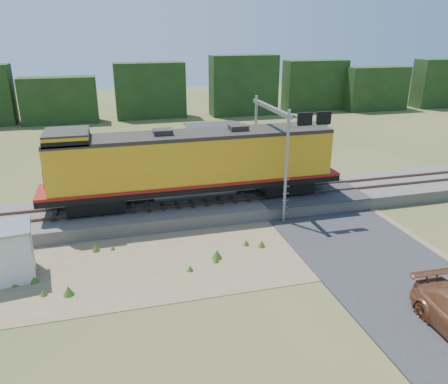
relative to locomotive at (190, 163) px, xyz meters
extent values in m
plane|color=#475123|center=(0.82, -6.00, -3.32)|extent=(140.00, 140.00, 0.00)
cube|color=slate|center=(0.82, 0.00, -2.92)|extent=(70.00, 5.00, 0.80)
cube|color=brown|center=(0.82, -0.72, -2.44)|extent=(70.00, 0.10, 0.16)
cube|color=brown|center=(0.82, 0.72, -2.44)|extent=(70.00, 0.10, 0.16)
cube|color=#8C7754|center=(-1.18, -5.50, -3.31)|extent=(26.00, 8.00, 0.03)
cube|color=#38383A|center=(7.82, 0.00, -2.49)|extent=(7.00, 5.20, 0.06)
cube|color=#38383A|center=(7.82, 16.00, -3.28)|extent=(7.00, 24.00, 0.08)
cube|color=#1A3212|center=(0.82, 32.00, -0.07)|extent=(36.00, 3.00, 6.50)
cube|color=#1A3212|center=(40.82, 32.00, -0.32)|extent=(50.00, 3.00, 6.00)
cube|color=black|center=(-5.76, 0.00, -1.95)|extent=(3.34, 2.13, 0.84)
cube|color=black|center=(6.30, 0.00, -1.95)|extent=(3.34, 2.13, 0.84)
cube|color=black|center=(0.27, 0.00, -1.36)|extent=(18.56, 2.78, 0.33)
cylinder|color=gray|center=(0.27, 0.00, -1.81)|extent=(5.10, 1.11, 1.11)
cube|color=gold|center=(0.27, 0.00, 0.25)|extent=(17.17, 2.69, 2.88)
cube|color=maroon|center=(0.27, 0.00, -1.08)|extent=(18.56, 2.83, 0.17)
cube|color=#28231E|center=(0.27, 0.00, 1.79)|extent=(17.17, 2.74, 0.22)
cube|color=gold|center=(-6.97, 0.00, 2.01)|extent=(2.41, 2.69, 0.65)
cube|color=#28231E|center=(-6.97, 0.00, 2.37)|extent=(2.41, 2.74, 0.11)
cube|color=black|center=(-6.97, 0.00, 1.96)|extent=(2.46, 2.74, 0.32)
cube|color=maroon|center=(-8.36, 0.00, -0.08)|extent=(0.09, 1.86, 1.11)
cube|color=#28231E|center=(-1.59, 0.00, 2.01)|extent=(1.11, 0.93, 0.42)
cube|color=#28231E|center=(3.05, 0.00, 2.01)|extent=(1.11, 0.93, 0.42)
cube|color=silver|center=(-9.67, -5.37, -2.07)|extent=(2.25, 2.25, 2.51)
cube|color=gray|center=(-9.67, -5.37, -0.77)|extent=(2.47, 2.47, 0.12)
cylinder|color=gray|center=(5.16, -2.80, 0.11)|extent=(0.18, 0.18, 6.87)
cylinder|color=gray|center=(5.16, 2.80, 0.11)|extent=(0.18, 0.18, 6.87)
cube|color=gray|center=(5.16, 0.00, 3.16)|extent=(0.25, 6.20, 0.25)
cube|color=gray|center=(6.34, -2.80, 2.57)|extent=(2.55, 0.15, 0.15)
cube|color=black|center=(6.15, -2.80, 2.96)|extent=(0.88, 0.15, 0.74)
cube|color=black|center=(7.33, -2.80, 2.96)|extent=(0.88, 0.15, 0.74)
camera|label=1|loc=(-4.62, -25.38, 7.76)|focal=35.00mm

